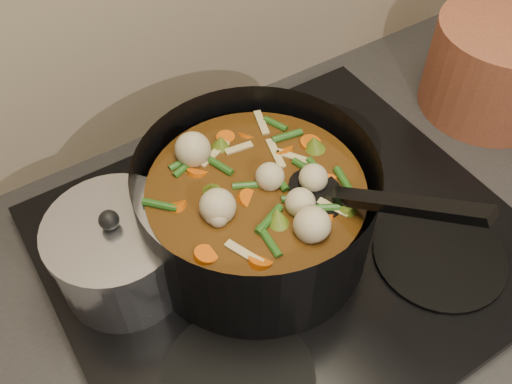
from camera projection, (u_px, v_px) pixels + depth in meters
counter at (278, 377)px, 1.15m from camera, size 2.64×0.64×0.91m
stovetop at (288, 245)px, 0.80m from camera, size 0.62×0.54×0.03m
stockpot at (257, 210)px, 0.74m from camera, size 0.34×0.40×0.22m
saucepan at (120, 253)px, 0.71m from camera, size 0.17×0.17×0.14m
terracotta_crock at (496, 67)px, 0.95m from camera, size 0.30×0.30×0.16m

